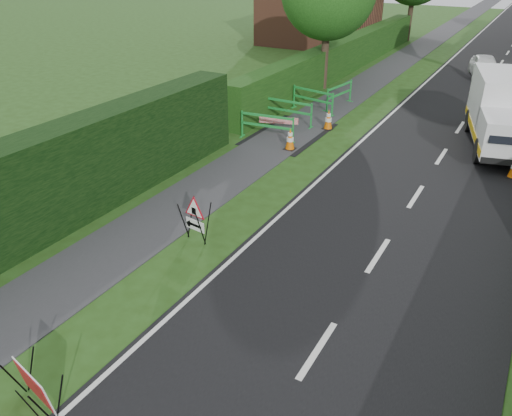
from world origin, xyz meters
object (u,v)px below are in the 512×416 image
at_px(red_rect_sign, 34,387).
at_px(works_van, 507,111).
at_px(triangle_sign, 194,215).
at_px(hatchback_car, 484,66).

xyz_separation_m(red_rect_sign, works_van, (4.84, 15.83, 0.83)).
bearing_deg(triangle_sign, works_van, 69.86).
bearing_deg(works_van, hatchback_car, 86.84).
bearing_deg(works_van, triangle_sign, -131.78).
xyz_separation_m(triangle_sign, hatchback_car, (3.57, 21.58, -0.14)).
bearing_deg(hatchback_car, red_rect_sign, -109.97).
xyz_separation_m(red_rect_sign, hatchback_car, (2.78, 26.80, 0.12)).
distance_m(works_van, hatchback_car, 11.18).
distance_m(red_rect_sign, triangle_sign, 5.28).
bearing_deg(triangle_sign, red_rect_sign, -73.50).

